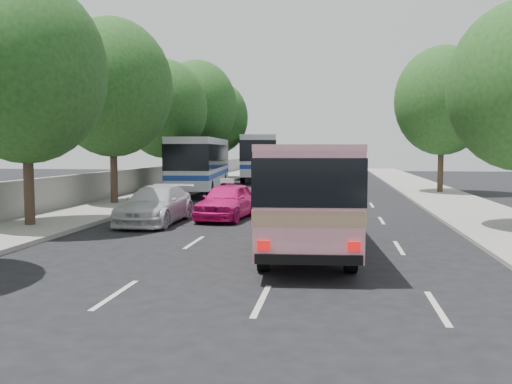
% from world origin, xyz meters
% --- Properties ---
extents(ground, '(120.00, 120.00, 0.00)m').
position_xyz_m(ground, '(0.00, 0.00, 0.00)').
color(ground, black).
rests_on(ground, ground).
extents(sidewalk_left, '(4.00, 90.00, 0.15)m').
position_xyz_m(sidewalk_left, '(-8.50, 20.00, 0.07)').
color(sidewalk_left, '#9E998E').
rests_on(sidewalk_left, ground).
extents(sidewalk_right, '(4.00, 90.00, 0.12)m').
position_xyz_m(sidewalk_right, '(8.50, 20.00, 0.06)').
color(sidewalk_right, '#9E998E').
rests_on(sidewalk_right, ground).
extents(low_wall, '(0.30, 90.00, 1.50)m').
position_xyz_m(low_wall, '(-10.30, 20.00, 0.90)').
color(low_wall, '#9E998E').
rests_on(low_wall, sidewalk_left).
extents(tree_left_b, '(5.70, 5.70, 8.88)m').
position_xyz_m(tree_left_b, '(-8.42, 5.94, 5.82)').
color(tree_left_b, '#38281E').
rests_on(tree_left_b, ground).
extents(tree_left_c, '(6.00, 6.00, 9.35)m').
position_xyz_m(tree_left_c, '(-8.62, 13.94, 6.12)').
color(tree_left_c, '#38281E').
rests_on(tree_left_c, ground).
extents(tree_left_d, '(5.52, 5.52, 8.60)m').
position_xyz_m(tree_left_d, '(-8.52, 21.94, 5.63)').
color(tree_left_d, '#38281E').
rests_on(tree_left_d, ground).
extents(tree_left_e, '(6.30, 6.30, 9.82)m').
position_xyz_m(tree_left_e, '(-8.42, 29.94, 6.43)').
color(tree_left_e, '#38281E').
rests_on(tree_left_e, ground).
extents(tree_left_f, '(5.88, 5.88, 9.16)m').
position_xyz_m(tree_left_f, '(-8.62, 37.94, 6.00)').
color(tree_left_f, '#38281E').
rests_on(tree_left_f, ground).
extents(tree_right_far, '(6.00, 6.00, 9.35)m').
position_xyz_m(tree_right_far, '(9.08, 23.94, 6.12)').
color(tree_right_far, '#38281E').
rests_on(tree_right_far, ground).
extents(pink_bus, '(3.02, 9.41, 2.95)m').
position_xyz_m(pink_bus, '(1.49, 3.69, 1.84)').
color(pink_bus, pink).
rests_on(pink_bus, ground).
extents(pink_taxi, '(2.21, 4.49, 1.47)m').
position_xyz_m(pink_taxi, '(-2.00, 9.63, 0.74)').
color(pink_taxi, '#E11378').
rests_on(pink_taxi, ground).
extents(white_pickup, '(2.05, 4.93, 1.43)m').
position_xyz_m(white_pickup, '(-4.48, 8.00, 0.71)').
color(white_pickup, silver).
rests_on(white_pickup, ground).
extents(tour_coach_front, '(3.79, 11.97, 3.52)m').
position_xyz_m(tour_coach_front, '(-6.30, 22.28, 2.12)').
color(tour_coach_front, silver).
rests_on(tour_coach_front, ground).
extents(tour_coach_rear, '(4.66, 13.63, 4.00)m').
position_xyz_m(tour_coach_rear, '(-4.59, 36.73, 2.41)').
color(tour_coach_rear, silver).
rests_on(tour_coach_rear, ground).
extents(taxi_roof_sign, '(0.57, 0.24, 0.18)m').
position_xyz_m(taxi_roof_sign, '(-2.00, 9.63, 1.56)').
color(taxi_roof_sign, silver).
rests_on(taxi_roof_sign, pink_taxi).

